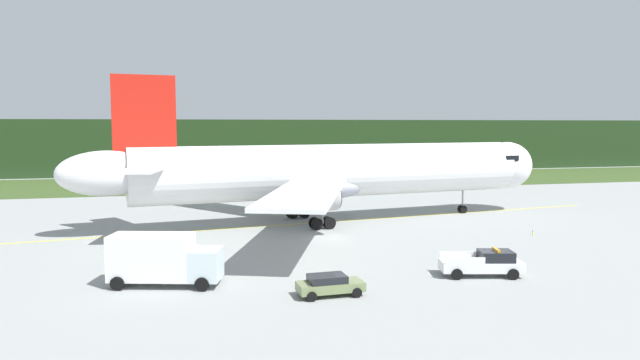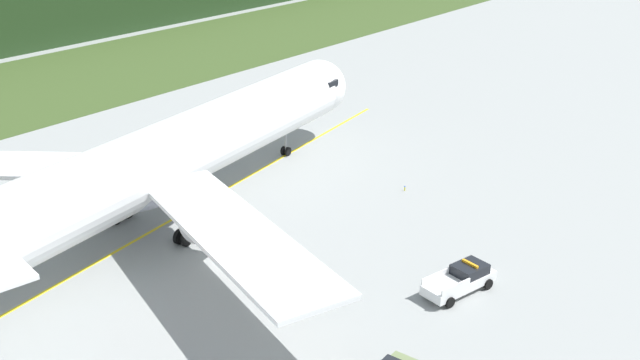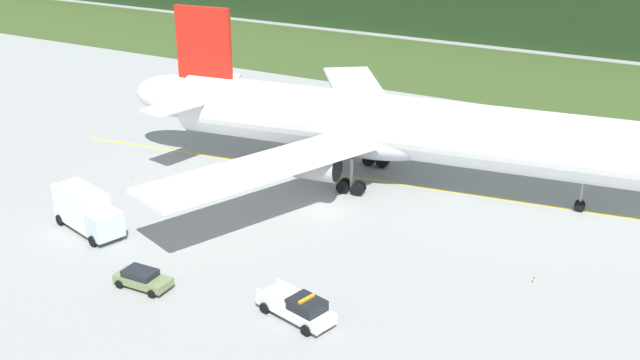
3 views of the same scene
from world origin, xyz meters
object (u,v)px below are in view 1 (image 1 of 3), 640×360
object	(u,v)px
ops_pickup_truck	(484,263)
staff_car	(329,284)
catering_truck	(162,259)
airliner	(332,172)

from	to	relation	value
ops_pickup_truck	staff_car	world-z (taller)	ops_pickup_truck
ops_pickup_truck	catering_truck	bearing A→B (deg)	172.52
ops_pickup_truck	catering_truck	xyz separation A→B (m)	(-21.61, 2.84, 0.89)
catering_truck	staff_car	bearing A→B (deg)	-25.14
staff_car	catering_truck	bearing A→B (deg)	154.86
ops_pickup_truck	airliner	bearing A→B (deg)	100.54
airliner	staff_car	world-z (taller)	airliner
staff_car	ops_pickup_truck	bearing A→B (deg)	9.11
staff_car	airliner	bearing A→B (deg)	74.71
airliner	catering_truck	bearing A→B (deg)	-128.77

